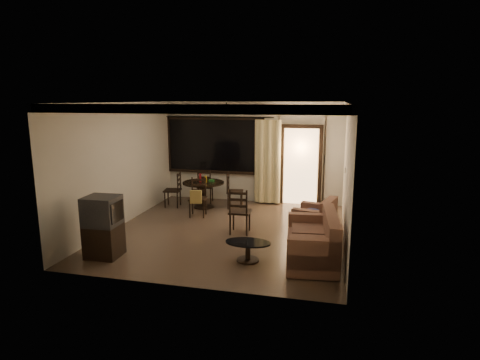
% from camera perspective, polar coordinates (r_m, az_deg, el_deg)
% --- Properties ---
extents(ground, '(5.50, 5.50, 0.00)m').
position_cam_1_polar(ground, '(8.96, -1.80, -7.24)').
color(ground, '#7F6651').
rests_on(ground, ground).
extents(room_shell, '(5.50, 6.70, 5.50)m').
position_cam_1_polar(room_shell, '(10.15, 4.01, 5.54)').
color(room_shell, beige).
rests_on(room_shell, ground).
extents(dining_table, '(1.11, 1.11, 0.91)m').
position_cam_1_polar(dining_table, '(10.77, -5.20, -1.05)').
color(dining_table, black).
rests_on(dining_table, ground).
extents(dining_chair_west, '(0.48, 0.48, 0.95)m').
position_cam_1_polar(dining_chair_west, '(11.00, -9.49, -2.31)').
color(dining_chair_west, black).
rests_on(dining_chair_west, ground).
extents(dining_chair_east, '(0.48, 0.48, 0.95)m').
position_cam_1_polar(dining_chair_east, '(10.72, -0.77, -2.52)').
color(dining_chair_east, black).
rests_on(dining_chair_east, ground).
extents(dining_chair_south, '(0.48, 0.53, 0.95)m').
position_cam_1_polar(dining_chair_south, '(10.01, -6.02, -3.47)').
color(dining_chair_south, black).
rests_on(dining_chair_south, ground).
extents(dining_chair_north, '(0.48, 0.48, 0.95)m').
position_cam_1_polar(dining_chair_north, '(11.34, -4.94, -1.78)').
color(dining_chair_north, black).
rests_on(dining_chair_north, ground).
extents(tv_cabinet, '(0.63, 0.56, 1.14)m').
position_cam_1_polar(tv_cabinet, '(7.81, -18.88, -6.29)').
color(tv_cabinet, black).
rests_on(tv_cabinet, ground).
extents(sofa, '(1.02, 1.70, 0.87)m').
position_cam_1_polar(sofa, '(7.36, 10.64, -8.81)').
color(sofa, '#472621').
rests_on(sofa, ground).
extents(armchair, '(0.95, 0.95, 0.79)m').
position_cam_1_polar(armchair, '(8.75, 10.85, -5.65)').
color(armchair, '#472621').
rests_on(armchair, ground).
extents(coffee_table, '(0.82, 0.49, 0.36)m').
position_cam_1_polar(coffee_table, '(7.30, 1.13, -9.66)').
color(coffee_table, black).
rests_on(coffee_table, ground).
extents(side_chair, '(0.46, 0.46, 1.01)m').
position_cam_1_polar(side_chair, '(8.73, -0.02, -5.68)').
color(side_chair, black).
rests_on(side_chair, ground).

